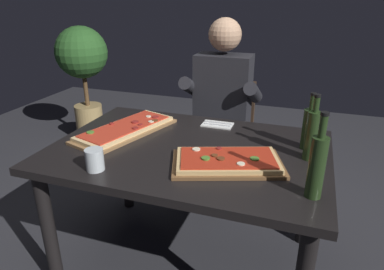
% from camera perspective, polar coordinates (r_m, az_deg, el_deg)
% --- Properties ---
extents(ground_plane, '(6.40, 6.40, 0.00)m').
position_cam_1_polar(ground_plane, '(2.20, -0.45, -19.87)').
color(ground_plane, '#2D2D33').
extents(dining_table, '(1.40, 0.96, 0.74)m').
position_cam_1_polar(dining_table, '(1.83, -0.51, -4.78)').
color(dining_table, black).
rests_on(dining_table, ground_plane).
extents(pizza_rectangular_front, '(0.57, 0.44, 0.05)m').
position_cam_1_polar(pizza_rectangular_front, '(1.61, 5.83, -4.34)').
color(pizza_rectangular_front, brown).
rests_on(pizza_rectangular_front, dining_table).
extents(pizza_rectangular_left, '(0.43, 0.66, 0.05)m').
position_cam_1_polar(pizza_rectangular_left, '(2.00, -10.85, 0.95)').
color(pizza_rectangular_left, olive).
rests_on(pizza_rectangular_left, dining_table).
extents(wine_bottle_dark, '(0.07, 0.07, 0.29)m').
position_cam_1_polar(wine_bottle_dark, '(1.83, 18.67, 1.11)').
color(wine_bottle_dark, '#233819').
rests_on(wine_bottle_dark, dining_table).
extents(oil_bottle_amber, '(0.06, 0.06, 0.35)m').
position_cam_1_polar(oil_bottle_amber, '(1.40, 19.86, -4.64)').
color(oil_bottle_amber, '#233819').
rests_on(oil_bottle_amber, dining_table).
extents(vinegar_bottle_green, '(0.06, 0.06, 0.32)m').
position_cam_1_polar(vinegar_bottle_green, '(1.71, 19.14, 0.15)').
color(vinegar_bottle_green, '#233819').
rests_on(vinegar_bottle_green, dining_table).
extents(tumbler_near_camera, '(0.08, 0.08, 0.10)m').
position_cam_1_polar(tumbler_near_camera, '(1.61, -15.68, -4.12)').
color(tumbler_near_camera, silver).
rests_on(tumbler_near_camera, dining_table).
extents(napkin_cutlery_set, '(0.18, 0.11, 0.01)m').
position_cam_1_polar(napkin_cutlery_set, '(2.09, 4.19, 1.72)').
color(napkin_cutlery_set, white).
rests_on(napkin_cutlery_set, dining_table).
extents(diner_chair, '(0.44, 0.44, 0.87)m').
position_cam_1_polar(diner_chair, '(2.65, 5.27, 0.30)').
color(diner_chair, '#3D2B1E').
rests_on(diner_chair, ground_plane).
extents(seated_diner, '(0.53, 0.41, 1.33)m').
position_cam_1_polar(seated_diner, '(2.45, 4.80, 4.84)').
color(seated_diner, '#23232D').
rests_on(seated_diner, ground_plane).
extents(potted_plant_corner, '(0.51, 0.51, 1.18)m').
position_cam_1_polar(potted_plant_corner, '(3.71, -17.48, 10.72)').
color(potted_plant_corner, tan).
rests_on(potted_plant_corner, ground_plane).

